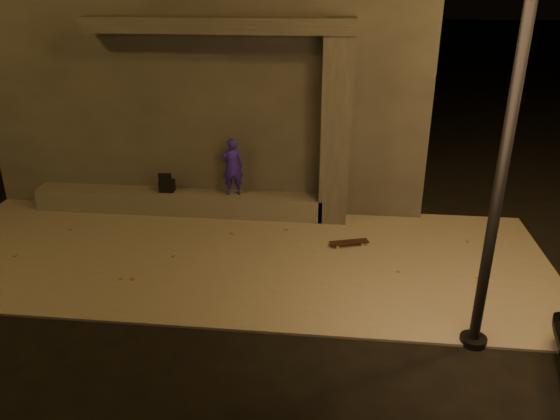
# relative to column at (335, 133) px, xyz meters

# --- Properties ---
(ground) EXTENTS (120.00, 120.00, 0.00)m
(ground) POSITION_rel_column_xyz_m (-1.70, -3.75, -1.84)
(ground) COLOR black
(ground) RESTS_ON ground
(sidewalk) EXTENTS (11.00, 4.40, 0.04)m
(sidewalk) POSITION_rel_column_xyz_m (-1.70, -1.75, -1.82)
(sidewalk) COLOR slate
(sidewalk) RESTS_ON ground
(building) EXTENTS (9.00, 5.10, 5.22)m
(building) POSITION_rel_column_xyz_m (-2.70, 2.74, 0.77)
(building) COLOR #383533
(building) RESTS_ON ground
(ledge) EXTENTS (6.00, 0.55, 0.45)m
(ledge) POSITION_rel_column_xyz_m (-3.20, 0.00, -1.58)
(ledge) COLOR #585650
(ledge) RESTS_ON sidewalk
(column) EXTENTS (0.55, 0.55, 3.60)m
(column) POSITION_rel_column_xyz_m (0.00, 0.00, 0.00)
(column) COLOR #383533
(column) RESTS_ON sidewalk
(canopy) EXTENTS (5.00, 0.70, 0.28)m
(canopy) POSITION_rel_column_xyz_m (-2.20, 0.05, 1.94)
(canopy) COLOR #383533
(canopy) RESTS_ON column
(skateboarder) EXTENTS (0.49, 0.38, 1.18)m
(skateboarder) POSITION_rel_column_xyz_m (-2.03, 0.00, -0.76)
(skateboarder) COLOR #271695
(skateboarder) RESTS_ON ledge
(backpack) EXTENTS (0.30, 0.20, 0.42)m
(backpack) POSITION_rel_column_xyz_m (-3.42, 0.00, -1.20)
(backpack) COLOR black
(backpack) RESTS_ON ledge
(skateboard) EXTENTS (0.74, 0.40, 0.08)m
(skateboard) POSITION_rel_column_xyz_m (0.34, -1.17, -1.74)
(skateboard) COLOR black
(skateboard) RESTS_ON sidewalk
(street_lamp_0) EXTENTS (0.36, 0.36, 7.52)m
(street_lamp_0) POSITION_rel_column_xyz_m (2.01, -3.85, 2.41)
(street_lamp_0) COLOR black
(street_lamp_0) RESTS_ON ground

